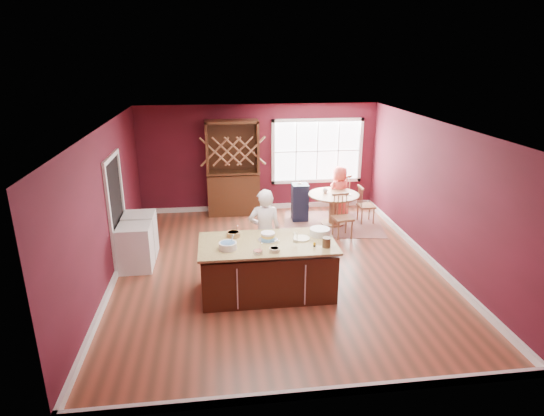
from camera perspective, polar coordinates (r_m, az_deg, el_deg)
The scene contains 28 objects.
room_shell at distance 8.22m, azimuth 0.74°, elevation 0.99°, with size 7.00×7.00×7.00m.
window at distance 11.76m, azimuth 5.69°, elevation 7.12°, with size 2.36×0.10×1.66m, color white, non-canonical shape.
doorway at distance 9.02m, azimuth -18.86°, elevation -0.60°, with size 0.08×1.26×2.13m, color white, non-canonical shape.
kitchen_island at distance 7.70m, azimuth -0.59°, elevation -7.63°, with size 2.25×1.18×0.92m.
dining_table at distance 10.79m, azimuth 7.70°, elevation 0.66°, with size 1.18×1.18×0.75m.
baker at distance 8.19m, azimuth -0.90°, elevation -3.08°, with size 0.59×0.39×1.63m, color silver.
layer_cake at distance 7.56m, azimuth -0.52°, elevation -3.58°, with size 0.33×0.33×0.13m, color white, non-canonical shape.
bowl_blue at distance 7.26m, azimuth -5.56°, elevation -4.74°, with size 0.29×0.29×0.11m, color white.
bowl_yellow at distance 7.74m, azimuth -4.87°, elevation -3.30°, with size 0.23×0.23×0.09m, color #976438.
bowl_pink at distance 7.08m, azimuth -1.77°, elevation -5.53°, with size 0.16×0.16×0.06m, color silver.
bowl_olive at distance 7.15m, azimuth 0.32°, elevation -5.26°, with size 0.17×0.17×0.06m, color beige.
drinking_glass at distance 7.48m, azimuth 2.94°, elevation -3.76°, with size 0.08×0.08×0.16m, color silver.
dinner_plate at distance 7.65m, azimuth 3.71°, elevation -3.82°, with size 0.29×0.29×0.02m, color beige.
white_tub at distance 7.81m, azimuth 6.02°, elevation -2.98°, with size 0.35×0.35×0.12m, color white.
stoneware_crock at distance 7.34m, azimuth 6.85°, elevation -4.31°, with size 0.13×0.13×0.16m, color brown.
toy_figurine at distance 7.36m, azimuth 5.35°, elevation -4.57°, with size 0.05×0.05×0.08m, color #EFB806, non-canonical shape.
rug at distance 10.97m, azimuth 7.58°, elevation -1.96°, with size 2.30×1.78×0.01m, color brown.
chair_east at distance 11.06m, azimuth 11.75°, elevation 0.47°, with size 0.39×0.37×0.92m, color brown, non-canonical shape.
chair_south at distance 10.07m, azimuth 8.88°, elevation -1.02°, with size 0.41×0.39×0.98m, color olive, non-canonical shape.
chair_north at distance 11.61m, azimuth 8.47°, elevation 1.80°, with size 0.43×0.41×1.02m, color brown, non-canonical shape.
seated_woman at distance 11.27m, azimuth 8.44°, elevation 2.00°, with size 0.63×0.41×1.29m, color #E04A3F.
high_chair at distance 11.00m, azimuth 3.52°, elevation 0.83°, with size 0.38×0.38×0.95m, color #181E2F, non-canonical shape.
toddler at distance 10.87m, azimuth 3.48°, elevation 2.46°, with size 0.18×0.14×0.26m, color #8CA5BF, non-canonical shape.
table_plate at distance 10.72m, azimuth 9.42°, elevation 1.71°, with size 0.19×0.19×0.01m, color beige.
table_cup at distance 10.79m, azimuth 6.69°, elevation 2.16°, with size 0.12×0.12×0.09m, color silver.
hutch at distance 11.30m, azimuth -4.93°, elevation 4.99°, with size 1.28×0.54×2.35m, color black.
washer at distance 8.87m, azimuth -16.75°, elevation -4.80°, with size 0.60×0.58×0.87m, color white.
dryer at distance 9.45m, azimuth -16.17°, elevation -3.22°, with size 0.61×0.59×0.88m, color silver.
Camera 1 is at (-1.09, -7.75, 3.87)m, focal length 30.00 mm.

